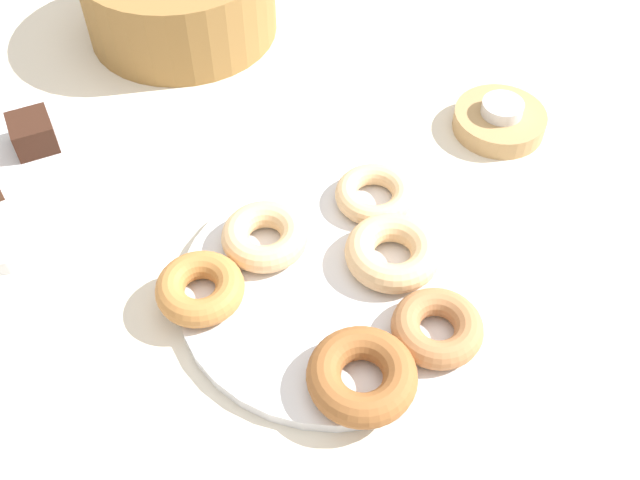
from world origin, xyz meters
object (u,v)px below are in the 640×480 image
(donut_1, at_px, (362,376))
(donut_3, at_px, (437,328))
(cake_plate, at_px, (15,177))
(brownie_far, at_px, (32,133))
(candle_holder, at_px, (499,121))
(donut_plate, at_px, (332,286))
(donut_5, at_px, (391,250))
(tealight, at_px, (502,108))
(donut_4, at_px, (374,195))
(donut_0, at_px, (200,288))
(donut_2, at_px, (265,236))

(donut_1, relative_size, donut_3, 1.15)
(cake_plate, relative_size, brownie_far, 5.22)
(brownie_far, relative_size, candle_holder, 0.47)
(donut_1, xyz_separation_m, cake_plate, (-0.24, 0.38, -0.02))
(cake_plate, bearing_deg, brownie_far, 45.00)
(brownie_far, bearing_deg, donut_plate, -53.03)
(donut_plate, height_order, donut_5, donut_5)
(donut_3, bearing_deg, tealight, 47.26)
(donut_plate, relative_size, candle_holder, 2.80)
(donut_4, distance_m, brownie_far, 0.38)
(donut_0, relative_size, donut_2, 0.97)
(donut_2, xyz_separation_m, donut_4, (0.12, 0.01, -0.00))
(donut_1, bearing_deg, donut_0, 124.64)
(donut_2, relative_size, tealight, 1.80)
(donut_4, xyz_separation_m, cake_plate, (-0.34, 0.19, -0.02))
(donut_4, height_order, brownie_far, brownie_far)
(donut_4, height_order, candle_holder, donut_4)
(donut_5, bearing_deg, donut_1, -126.67)
(cake_plate, height_order, brownie_far, brownie_far)
(candle_holder, bearing_deg, donut_1, -140.02)
(cake_plate, bearing_deg, candle_holder, -14.02)
(donut_3, bearing_deg, donut_0, 145.48)
(donut_5, relative_size, brownie_far, 1.89)
(donut_1, relative_size, donut_2, 1.11)
(cake_plate, relative_size, candle_holder, 2.43)
(donut_0, bearing_deg, donut_2, 24.70)
(donut_5, height_order, cake_plate, donut_5)
(donut_4, height_order, donut_5, donut_5)
(cake_plate, distance_m, brownie_far, 0.05)
(donut_3, xyz_separation_m, brownie_far, (-0.29, 0.39, 0.01))
(donut_3, bearing_deg, brownie_far, 126.23)
(donut_0, distance_m, donut_2, 0.08)
(donut_1, distance_m, donut_5, 0.14)
(donut_4, bearing_deg, donut_5, -104.13)
(cake_plate, bearing_deg, donut_3, -48.43)
(donut_plate, distance_m, donut_4, 0.11)
(donut_plate, xyz_separation_m, donut_1, (-0.02, -0.11, 0.02))
(donut_5, xyz_separation_m, cake_plate, (-0.32, 0.26, -0.02))
(donut_0, xyz_separation_m, donut_3, (0.18, -0.12, -0.00))
(donut_3, height_order, candle_holder, donut_3)
(donut_1, xyz_separation_m, donut_5, (0.08, 0.11, -0.00))
(donut_1, height_order, candle_holder, donut_1)
(donut_2, bearing_deg, candle_holder, 12.20)
(donut_1, distance_m, donut_4, 0.21)
(donut_1, bearing_deg, brownie_far, 116.54)
(donut_plate, height_order, cake_plate, cake_plate)
(donut_0, height_order, donut_4, donut_0)
(donut_0, relative_size, donut_3, 1.00)
(candle_holder, bearing_deg, donut_3, -132.74)
(donut_2, bearing_deg, tealight, 12.20)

